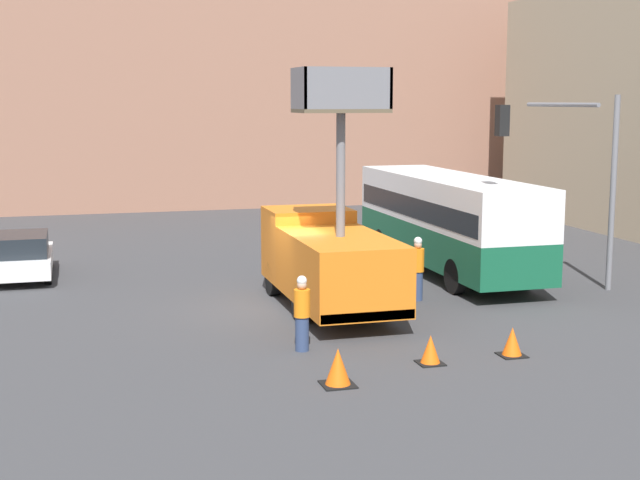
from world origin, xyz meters
name	(u,v)px	position (x,y,z in m)	size (l,w,h in m)	color
ground_plane	(275,308)	(0.00, 0.00, 0.00)	(120.00, 120.00, 0.00)	#38383A
building_backdrop_far	(165,90)	(0.00, 28.14, 6.38)	(44.00, 10.00, 12.75)	#936651
utility_truck	(329,256)	(1.42, -0.52, 1.52)	(2.47, 6.72, 6.64)	orange
city_bus	(447,216)	(6.83, 3.66, 1.93)	(2.60, 10.53, 3.28)	#145638
traffic_light_pole	(574,159)	(9.11, -0.35, 4.09)	(4.07, 3.82, 5.98)	slate
road_worker_near_truck	(302,314)	(-0.35, -4.37, 0.89)	(0.38, 0.38, 1.79)	navy
road_worker_directing	(418,268)	(4.25, -0.12, 0.95)	(0.38, 0.38, 1.88)	navy
traffic_cone_near_truck	(512,343)	(4.19, -6.09, 0.32)	(0.59, 0.59, 0.67)	black
traffic_cone_mid_road	(430,350)	(2.14, -6.16, 0.31)	(0.57, 0.57, 0.65)	black
traffic_cone_far_side	(338,368)	(-0.28, -7.05, 0.37)	(0.69, 0.69, 0.78)	black
parked_car_curbside	(22,255)	(-7.06, 6.56, 0.75)	(1.86, 4.59, 1.48)	silver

